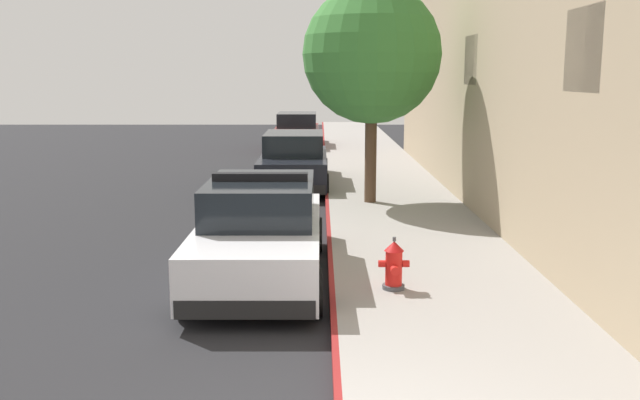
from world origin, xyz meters
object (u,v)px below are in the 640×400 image
Objects in this scene: police_cruiser at (257,233)px; parked_car_silver_ahead at (291,162)px; street_tree at (368,55)px; fire_hydrant at (391,265)px; parked_car_dark_far at (294,132)px.

parked_car_silver_ahead is (0.19, 9.09, -0.00)m from police_cruiser.
street_tree is (1.95, -3.23, 2.90)m from parked_car_silver_ahead.
police_cruiser is 6.37× the size of fire_hydrant.
fire_hydrant is 7.62m from street_tree.
parked_car_dark_far is at bearing 91.39° from parked_car_silver_ahead.
police_cruiser is 2.28m from fire_hydrant.
parked_car_silver_ahead is at bearing 99.98° from fire_hydrant.
fire_hydrant is at bearing -91.29° from street_tree.
parked_car_dark_far reaches higher than fire_hydrant.
parked_car_silver_ahead is 1.00× the size of parked_car_dark_far.
fire_hydrant is at bearing -84.34° from parked_car_dark_far.
fire_hydrant is (2.04, -20.64, -0.22)m from parked_car_dark_far.
fire_hydrant is at bearing -80.02° from parked_car_silver_ahead.
street_tree reaches higher than fire_hydrant.
police_cruiser is 9.09m from parked_car_silver_ahead.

